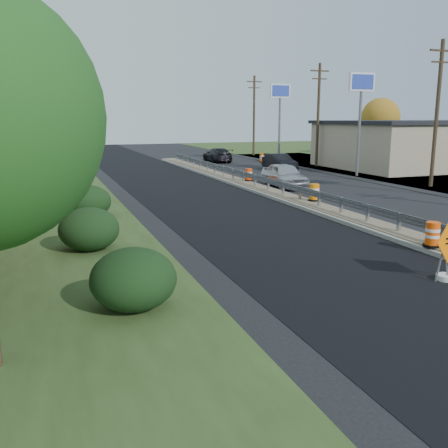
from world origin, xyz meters
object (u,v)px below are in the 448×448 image
object	(u,v)px
barrel_median_far	(249,175)
barrel_shoulder_far	(262,158)
car_dark_mid	(280,162)
car_silver	(285,175)
caution_sign	(447,264)
barrel_median_mid	(314,193)
barrel_median_near	(432,235)
barrel_shoulder_mid	(284,164)
car_dark_far	(218,155)

from	to	relation	value
barrel_median_far	barrel_shoulder_far	world-z (taller)	barrel_median_far
car_dark_mid	car_silver	bearing A→B (deg)	-113.73
caution_sign	barrel_shoulder_far	xyz separation A→B (m)	(10.86, 36.91, -0.03)
car_dark_mid	barrel_median_mid	bearing A→B (deg)	-109.50
car_dark_mid	caution_sign	bearing A→B (deg)	-106.39
barrel_median_near	car_dark_mid	world-z (taller)	car_dark_mid
barrel_median_near	barrel_median_far	distance (m)	18.81
barrel_median_far	barrel_shoulder_mid	xyz separation A→B (m)	(7.26, 9.07, -0.22)
barrel_median_mid	barrel_shoulder_mid	xyz separation A→B (m)	(7.29, 18.10, -0.25)
barrel_shoulder_mid	caution_sign	bearing A→B (deg)	-108.35
caution_sign	barrel_shoulder_mid	distance (m)	31.96
car_dark_mid	car_dark_far	distance (m)	10.30
barrel_shoulder_mid	car_dark_far	bearing A→B (deg)	112.35
barrel_shoulder_far	car_dark_mid	bearing A→B (deg)	-103.87
barrel_shoulder_far	car_dark_far	bearing A→B (deg)	156.71
barrel_median_far	caution_sign	bearing A→B (deg)	-97.52
barrel_shoulder_mid	barrel_shoulder_far	distance (m)	6.63
car_silver	car_dark_far	xyz separation A→B (m)	(2.20, 19.77, -0.07)
caution_sign	car_dark_far	xyz separation A→B (m)	(6.61, 38.74, 0.25)
barrel_median_near	car_dark_mid	size ratio (longest dim) A/B	0.19
caution_sign	barrel_shoulder_far	world-z (taller)	caution_sign
barrel_median_far	barrel_shoulder_far	size ratio (longest dim) A/B	0.92
caution_sign	barrel_shoulder_mid	size ratio (longest dim) A/B	2.13
car_dark_far	barrel_median_far	bearing A→B (deg)	79.35
barrel_median_far	car_dark_far	world-z (taller)	car_dark_far
barrel_shoulder_mid	car_silver	bearing A→B (deg)	-116.45
barrel_median_far	car_dark_mid	bearing A→B (deg)	50.97
barrel_shoulder_mid	car_silver	world-z (taller)	car_silver
barrel_median_near	barrel_shoulder_far	bearing A→B (deg)	75.11
barrel_shoulder_mid	car_silver	xyz separation A→B (m)	(-5.65, -11.36, 0.38)
barrel_median_near	car_dark_far	xyz separation A→B (m)	(4.90, 36.26, 0.09)
car_silver	car_dark_far	bearing A→B (deg)	86.61
barrel_median_near	caution_sign	bearing A→B (deg)	-124.47
barrel_shoulder_far	car_dark_far	distance (m)	4.63
caution_sign	barrel_shoulder_mid	bearing A→B (deg)	52.86
barrel_shoulder_far	car_silver	world-z (taller)	car_silver
car_dark_mid	barrel_median_near	bearing A→B (deg)	-104.49
barrel_median_mid	barrel_median_far	world-z (taller)	barrel_median_mid
barrel_median_near	car_dark_mid	bearing A→B (deg)	74.80
caution_sign	barrel_median_near	size ratio (longest dim) A/B	2.17
caution_sign	car_dark_mid	size ratio (longest dim) A/B	0.42
barrel_shoulder_far	car_dark_mid	world-z (taller)	car_dark_mid
car_silver	barrel_median_far	bearing A→B (deg)	127.99
barrel_median_mid	car_dark_far	bearing A→B (deg)	81.76
barrel_median_mid	barrel_median_far	xyz separation A→B (m)	(0.04, 9.03, -0.03)
car_dark_far	barrel_shoulder_mid	bearing A→B (deg)	113.96
barrel_median_far	barrel_shoulder_mid	size ratio (longest dim) A/B	0.97
barrel_median_near	barrel_shoulder_far	distance (m)	35.63
barrel_shoulder_mid	barrel_shoulder_far	xyz separation A→B (m)	(0.79, 6.58, 0.03)
barrel_median_far	barrel_shoulder_mid	distance (m)	11.62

